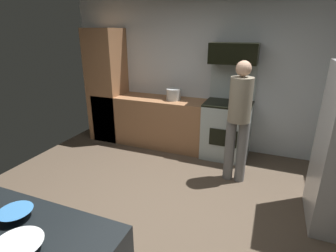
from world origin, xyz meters
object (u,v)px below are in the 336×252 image
Objects in this scene: mixing_bowl_small at (16,214)px; stock_pot at (174,94)px; person_cook at (239,117)px; oven_range at (227,127)px; microwave at (234,53)px; mixing_bowl_large at (19,248)px.

mixing_bowl_small is 0.84× the size of stock_pot.
stock_pot is (-1.23, 0.76, 0.04)m from person_cook.
oven_range is 1.08m from stock_pot.
stock_pot is (-0.97, -0.08, -0.72)m from microwave.
mixing_bowl_large is 1.06× the size of stock_pot.
person_cook is at bearing -71.24° from oven_range.
oven_range is 3.42m from mixing_bowl_small.
person_cook is 2.76m from mixing_bowl_small.
person_cook is (0.26, -0.75, 0.44)m from oven_range.
microwave reaches higher than stock_pot.
microwave is 0.43× the size of person_cook.
mixing_bowl_large is 1.25× the size of mixing_bowl_small.
stock_pot is at bearing 92.56° from mixing_bowl_small.
oven_range reaches higher than mixing_bowl_small.
mixing_bowl_small is 3.30m from stock_pot.
mixing_bowl_large is at bearing -98.92° from microwave.
mixing_bowl_large is at bearing -106.60° from person_cook.
microwave is at bearing 106.98° from person_cook.
mixing_bowl_small is at bearing 142.57° from mixing_bowl_large.
mixing_bowl_large reaches higher than mixing_bowl_small.
oven_range is 1.20m from microwave.
oven_range is at bearing 108.76° from person_cook.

